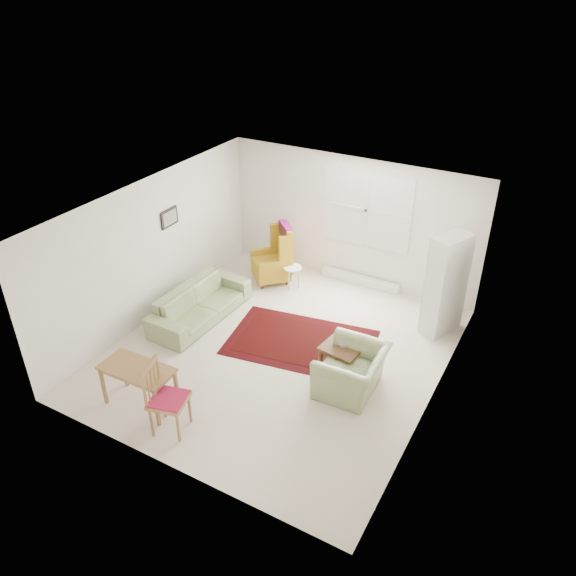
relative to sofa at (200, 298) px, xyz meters
The scene contains 10 objects.
room 1.92m from the sofa, ahead, with size 5.04×5.54×2.51m.
rug 1.96m from the sofa, ahead, with size 2.39×1.53×0.02m, color black, non-canonical shape.
sofa is the anchor object (origin of this frame).
armchair 3.13m from the sofa, ahead, with size 1.03×0.90×0.81m, color gray.
wingback_chair 1.82m from the sofa, 76.98° to the left, with size 0.68×0.72×1.18m, color #B38A1B, non-canonical shape.
coffee_table 2.81m from the sofa, ahead, with size 0.58×0.58×0.48m, color #492D16, non-canonical shape.
stool 1.96m from the sofa, 62.07° to the left, with size 0.34×0.34×0.46m, color white, non-canonical shape.
cabinet 4.21m from the sofa, 24.50° to the left, with size 0.37×0.71×1.77m, color silver, non-canonical shape.
desk 2.31m from the sofa, 74.54° to the right, with size 1.05×0.52×0.66m, color olive, non-canonical shape.
desk_chair 2.73m from the sofa, 61.42° to the right, with size 0.47×0.47×1.08m, color olive, non-canonical shape.
Camera 1 is at (3.72, -6.35, 5.58)m, focal length 35.00 mm.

